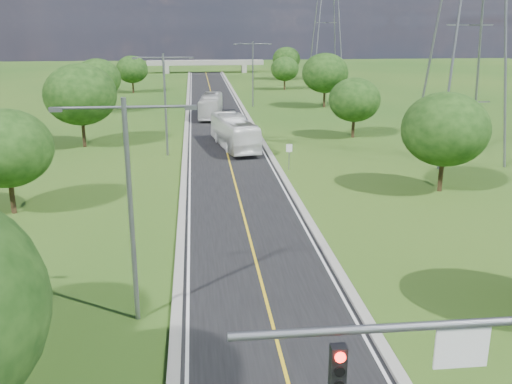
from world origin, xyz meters
TOP-DOWN VIEW (x-y plane):
  - ground at (0.00, 60.00)m, footprint 260.00×260.00m
  - road at (0.00, 66.00)m, footprint 8.00×150.00m
  - curb_left at (-4.25, 66.00)m, footprint 0.50×150.00m
  - curb_right at (4.25, 66.00)m, footprint 0.50×150.00m
  - speed_limit_sign at (5.20, 37.98)m, footprint 0.55×0.09m
  - overpass at (0.00, 140.00)m, footprint 30.00×3.00m
  - streetlight_near_left at (-6.00, 12.00)m, footprint 5.90×0.25m
  - streetlight_mid_left at (-6.00, 45.00)m, footprint 5.90×0.25m
  - streetlight_far_right at (6.00, 78.00)m, footprint 5.90×0.25m
  - power_tower_near at (22.00, 40.00)m, footprint 9.00×6.40m
  - power_tower_far at (26.00, 115.00)m, footprint 9.00×6.40m
  - tree_lb at (-16.00, 28.00)m, footprint 6.30×6.30m
  - tree_lc at (-15.00, 50.00)m, footprint 7.56×7.56m
  - tree_ld at (-17.00, 74.00)m, footprint 6.72×6.72m
  - tree_le at (-14.50, 98.00)m, footprint 5.88×5.88m
  - tree_rb at (16.00, 30.00)m, footprint 6.72×6.72m
  - tree_rc at (15.00, 52.00)m, footprint 5.88×5.88m
  - tree_rd at (17.00, 76.00)m, footprint 7.14×7.14m
  - tree_re at (14.50, 100.00)m, footprint 5.46×5.46m
  - tree_rf at (18.00, 120.00)m, footprint 6.30×6.30m
  - bus_outbound at (0.92, 47.53)m, footprint 4.61×12.17m
  - bus_inbound at (-0.89, 68.16)m, footprint 3.76×11.32m

SIDE VIEW (x-z plane):
  - ground at x=0.00m, z-range 0.00..0.00m
  - road at x=0.00m, z-range 0.00..0.06m
  - curb_left at x=-4.25m, z-range 0.00..0.22m
  - curb_right at x=4.25m, z-range 0.00..0.22m
  - speed_limit_sign at x=5.20m, z-range 0.40..2.80m
  - bus_inbound at x=-0.89m, z-range 0.06..3.15m
  - bus_outbound at x=0.92m, z-range 0.06..3.37m
  - overpass at x=0.00m, z-range 0.81..4.01m
  - tree_re at x=14.50m, z-range 0.85..7.20m
  - tree_le at x=-14.50m, z-range 0.91..7.75m
  - tree_rc at x=15.00m, z-range 0.91..7.75m
  - tree_lb at x=-16.00m, z-range 0.98..8.31m
  - tree_rf at x=18.00m, z-range 0.98..8.31m
  - tree_ld at x=-17.00m, z-range 1.05..8.86m
  - tree_rb at x=16.00m, z-range 1.05..8.86m
  - tree_rd at x=17.00m, z-range 1.11..9.42m
  - tree_lc at x=-15.00m, z-range 1.18..9.97m
  - streetlight_near_left at x=-6.00m, z-range 0.94..10.94m
  - streetlight_mid_left at x=-6.00m, z-range 0.94..10.94m
  - streetlight_far_right at x=6.00m, z-range 0.94..10.94m
  - power_tower_near at x=22.00m, z-range 0.01..28.01m
  - power_tower_far at x=26.00m, z-range 0.01..28.01m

